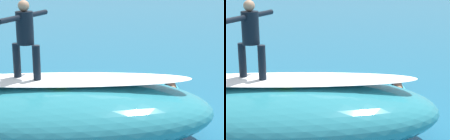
% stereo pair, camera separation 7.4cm
% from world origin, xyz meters
% --- Properties ---
extents(ground_plane, '(120.00, 120.00, 0.00)m').
position_xyz_m(ground_plane, '(0.00, 0.00, 0.00)').
color(ground_plane, '#196084').
extents(wave_crest, '(6.73, 3.32, 1.43)m').
position_xyz_m(wave_crest, '(0.61, 1.67, 0.72)').
color(wave_crest, teal).
rests_on(wave_crest, ground_plane).
extents(wave_foam_lip, '(5.68, 1.23, 0.08)m').
position_xyz_m(wave_foam_lip, '(0.61, 1.67, 1.47)').
color(wave_foam_lip, white).
rests_on(wave_foam_lip, wave_crest).
extents(surfboard_riding, '(2.22, 1.44, 0.06)m').
position_xyz_m(surfboard_riding, '(1.33, 1.68, 1.46)').
color(surfboard_riding, yellow).
rests_on(surfboard_riding, wave_crest).
extents(surfer_riding, '(0.78, 1.48, 1.68)m').
position_xyz_m(surfer_riding, '(1.33, 1.68, 2.47)').
color(surfer_riding, black).
rests_on(surfer_riding, surfboard_riding).
extents(surfboard_paddling, '(0.67, 2.28, 0.07)m').
position_xyz_m(surfboard_paddling, '(-2.33, -1.90, 0.03)').
color(surfboard_paddling, '#33B2D1').
rests_on(surfboard_paddling, ground_plane).
extents(surfer_paddling, '(0.35, 1.61, 0.29)m').
position_xyz_m(surfer_paddling, '(-2.33, -2.02, 0.19)').
color(surfer_paddling, black).
rests_on(surfer_paddling, surfboard_paddling).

